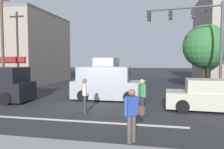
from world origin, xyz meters
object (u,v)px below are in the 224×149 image
(street_tree, at_px, (205,47))
(box_truck_crossing_leftbound, at_px, (108,73))
(pedestrian_far_side, at_px, (85,93))
(utility_pole_near_left, at_px, (2,42))
(pedestrian_foreground_with_bag, at_px, (132,112))
(traffic_light_mast, at_px, (199,33))
(utility_pole_far_right, at_px, (209,46))
(sedan_approaching_near, at_px, (208,97))
(pedestrian_mid_crossing, at_px, (142,95))
(van_crossing_rightbound, at_px, (107,84))

(street_tree, height_order, box_truck_crossing_leftbound, street_tree)
(box_truck_crossing_leftbound, relative_size, pedestrian_far_side, 3.37)
(utility_pole_near_left, height_order, pedestrian_foreground_with_bag, utility_pole_near_left)
(street_tree, bearing_deg, box_truck_crossing_leftbound, 162.54)
(utility_pole_near_left, xyz_separation_m, traffic_light_mast, (14.71, -0.22, 0.34))
(utility_pole_far_right, relative_size, sedan_approaching_near, 1.77)
(pedestrian_foreground_with_bag, bearing_deg, sedan_approaching_near, 57.32)
(box_truck_crossing_leftbound, relative_size, pedestrian_foreground_with_bag, 3.37)
(utility_pole_far_right, distance_m, pedestrian_far_side, 14.13)
(pedestrian_foreground_with_bag, relative_size, pedestrian_far_side, 1.00)
(utility_pole_near_left, relative_size, box_truck_crossing_leftbound, 1.35)
(pedestrian_foreground_with_bag, bearing_deg, box_truck_crossing_leftbound, 105.87)
(utility_pole_near_left, height_order, pedestrian_mid_crossing, utility_pole_near_left)
(utility_pole_near_left, distance_m, traffic_light_mast, 14.71)
(street_tree, xyz_separation_m, pedestrian_far_side, (-7.01, -8.41, -2.64))
(pedestrian_foreground_with_bag, bearing_deg, pedestrian_mid_crossing, 89.19)
(street_tree, distance_m, traffic_light_mast, 3.41)
(pedestrian_foreground_with_bag, height_order, pedestrian_far_side, same)
(box_truck_crossing_leftbound, distance_m, pedestrian_foreground_with_bag, 14.90)
(utility_pole_near_left, bearing_deg, pedestrian_foreground_with_bag, -37.52)
(sedan_approaching_near, relative_size, pedestrian_mid_crossing, 2.49)
(street_tree, relative_size, pedestrian_foreground_with_bag, 3.18)
(utility_pole_far_right, bearing_deg, sedan_approaching_near, -102.10)
(utility_pole_far_right, xyz_separation_m, pedestrian_foreground_with_bag, (-5.28, -14.61, -2.87))
(street_tree, distance_m, van_crossing_rightbound, 8.64)
(box_truck_crossing_leftbound, distance_m, pedestrian_far_side, 11.16)
(pedestrian_far_side, bearing_deg, utility_pole_near_left, 147.95)
(pedestrian_foreground_with_bag, bearing_deg, utility_pole_far_right, 70.12)
(utility_pole_far_right, height_order, pedestrian_far_side, utility_pole_far_right)
(pedestrian_foreground_with_bag, xyz_separation_m, pedestrian_far_side, (-2.65, 3.27, -0.00))
(utility_pole_far_right, bearing_deg, pedestrian_far_side, -124.98)
(utility_pole_far_right, height_order, traffic_light_mast, utility_pole_far_right)
(street_tree, xyz_separation_m, van_crossing_rightbound, (-6.76, -4.71, -2.58))
(pedestrian_far_side, bearing_deg, traffic_light_mast, 41.03)
(traffic_light_mast, height_order, box_truck_crossing_leftbound, traffic_light_mast)
(traffic_light_mast, relative_size, pedestrian_mid_crossing, 3.71)
(pedestrian_far_side, bearing_deg, utility_pole_far_right, 55.02)
(pedestrian_mid_crossing, bearing_deg, utility_pole_near_left, 155.27)
(street_tree, relative_size, box_truck_crossing_leftbound, 0.94)
(van_crossing_rightbound, height_order, pedestrian_far_side, van_crossing_rightbound)
(utility_pole_near_left, height_order, pedestrian_far_side, utility_pole_near_left)
(utility_pole_near_left, relative_size, pedestrian_far_side, 4.56)
(utility_pole_far_right, bearing_deg, traffic_light_mast, -107.48)
(traffic_light_mast, xyz_separation_m, box_truck_crossing_leftbound, (-7.43, 5.83, -3.05))
(sedan_approaching_near, bearing_deg, box_truck_crossing_leftbound, 128.17)
(traffic_light_mast, height_order, pedestrian_mid_crossing, traffic_light_mast)
(sedan_approaching_near, xyz_separation_m, pedestrian_far_side, (-5.88, -1.77, 0.24))
(pedestrian_far_side, bearing_deg, pedestrian_foreground_with_bag, -50.96)
(traffic_light_mast, bearing_deg, pedestrian_far_side, -138.97)
(street_tree, relative_size, utility_pole_far_right, 0.72)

